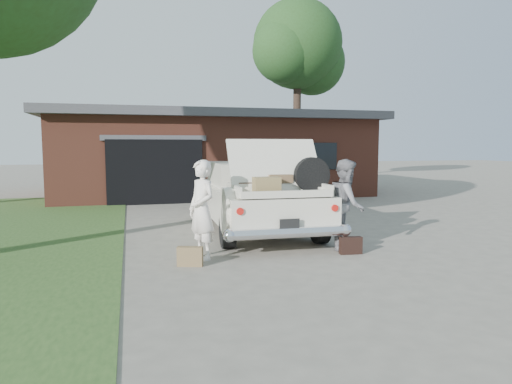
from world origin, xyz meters
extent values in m
plane|color=gray|center=(0.00, 0.00, 0.00)|extent=(90.00, 90.00, 0.00)
cube|color=brown|center=(1.00, 11.50, 1.50)|extent=(12.00, 7.00, 3.00)
cube|color=#4C4C51|center=(1.00, 11.50, 3.15)|extent=(12.80, 7.80, 0.30)
cube|color=black|center=(-1.50, 8.05, 1.10)|extent=(3.20, 0.30, 2.20)
cube|color=#4C4C51|center=(-1.50, 7.98, 2.25)|extent=(3.50, 0.12, 0.18)
cube|color=black|center=(4.50, 7.98, 1.60)|extent=(1.40, 0.08, 1.00)
cylinder|color=#38281E|center=(6.97, 16.92, 3.07)|extent=(0.44, 0.44, 6.14)
sphere|color=#234E20|center=(6.97, 16.92, 7.67)|extent=(4.99, 4.99, 4.99)
sphere|color=#234E20|center=(8.09, 17.42, 6.80)|extent=(3.75, 3.75, 3.75)
sphere|color=#234E20|center=(5.97, 16.30, 7.12)|extent=(3.50, 3.50, 3.50)
cube|color=beige|center=(0.48, 2.55, 0.68)|extent=(2.24, 5.50, 0.71)
cube|color=beige|center=(0.49, 2.88, 1.30)|extent=(1.86, 2.23, 0.56)
cube|color=black|center=(0.52, 3.91, 1.28)|extent=(1.69, 0.14, 0.48)
cube|color=black|center=(0.46, 1.84, 1.28)|extent=(1.69, 0.14, 0.48)
cylinder|color=black|center=(-0.54, 0.74, 0.36)|extent=(0.26, 0.72, 0.72)
cylinder|color=black|center=(1.38, 0.67, 0.36)|extent=(0.26, 0.72, 0.72)
cylinder|color=black|center=(-0.42, 4.43, 0.36)|extent=(0.26, 0.72, 0.72)
cylinder|color=black|center=(1.50, 4.36, 0.36)|extent=(0.26, 0.72, 0.72)
cylinder|color=silver|center=(0.39, -0.22, 0.43)|extent=(2.23, 0.27, 0.20)
cylinder|color=#A5140F|center=(-0.50, -0.11, 0.85)|extent=(0.13, 0.11, 0.13)
cylinder|color=#A5140F|center=(1.28, -0.17, 0.85)|extent=(0.13, 0.11, 0.13)
cube|color=black|center=(0.39, -0.24, 0.60)|extent=(0.37, 0.03, 0.18)
cube|color=black|center=(0.41, 0.49, 1.05)|extent=(1.72, 1.25, 0.04)
cube|color=beige|center=(-0.46, 0.52, 1.16)|extent=(0.10, 1.20, 0.20)
cube|color=beige|center=(1.28, 0.46, 1.16)|extent=(0.10, 1.20, 0.20)
cube|color=beige|center=(0.39, -0.11, 1.12)|extent=(1.74, 0.12, 0.13)
cube|color=beige|center=(0.42, 0.74, 1.59)|extent=(1.85, 0.79, 1.06)
cube|color=#492F1F|center=(-0.01, 0.73, 1.19)|extent=(0.69, 0.46, 0.22)
cube|color=#957D4C|center=(0.10, 0.23, 1.24)|extent=(0.49, 0.33, 0.33)
cube|color=black|center=(0.63, 0.72, 1.16)|extent=(0.57, 0.38, 0.17)
cube|color=olive|center=(0.48, 0.62, 1.35)|extent=(0.48, 0.32, 0.16)
cylinder|color=black|center=(1.08, 0.41, 1.42)|extent=(0.70, 0.20, 0.69)
imported|color=white|center=(-1.14, 0.04, 0.87)|extent=(0.64, 0.75, 1.75)
imported|color=gray|center=(1.67, 0.10, 0.87)|extent=(0.94, 1.03, 1.74)
cube|color=olive|center=(-1.41, -0.40, 0.16)|extent=(0.44, 0.26, 0.33)
cube|color=black|center=(1.55, -0.34, 0.16)|extent=(0.43, 0.17, 0.32)
camera|label=1|loc=(-2.34, -7.82, 1.99)|focal=32.00mm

